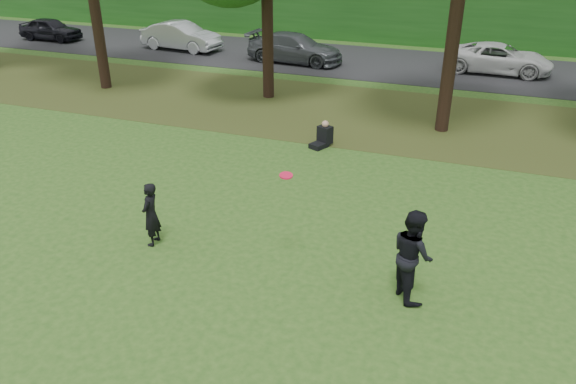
{
  "coord_description": "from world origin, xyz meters",
  "views": [
    {
      "loc": [
        5.22,
        -6.55,
        6.7
      ],
      "look_at": [
        1.55,
        3.6,
        1.3
      ],
      "focal_mm": 35.0,
      "sensor_mm": 36.0,
      "label": 1
    }
  ],
  "objects_px": {
    "frisbee": "(286,175)",
    "player_right": "(412,255)",
    "player_left": "(151,214)",
    "seated_person": "(323,137)"
  },
  "relations": [
    {
      "from": "player_right",
      "to": "frisbee",
      "type": "xyz_separation_m",
      "value": [
        -2.61,
        0.23,
        1.13
      ]
    },
    {
      "from": "player_left",
      "to": "frisbee",
      "type": "bearing_deg",
      "value": 88.88
    },
    {
      "from": "frisbee",
      "to": "player_left",
      "type": "bearing_deg",
      "value": -175.31
    },
    {
      "from": "player_left",
      "to": "player_right",
      "type": "distance_m",
      "value": 5.7
    },
    {
      "from": "player_left",
      "to": "player_right",
      "type": "bearing_deg",
      "value": 84.45
    },
    {
      "from": "player_left",
      "to": "frisbee",
      "type": "relative_size",
      "value": 3.98
    },
    {
      "from": "player_right",
      "to": "frisbee",
      "type": "bearing_deg",
      "value": 51.28
    },
    {
      "from": "frisbee",
      "to": "player_right",
      "type": "bearing_deg",
      "value": -4.98
    },
    {
      "from": "player_left",
      "to": "seated_person",
      "type": "relative_size",
      "value": 1.78
    },
    {
      "from": "player_left",
      "to": "frisbee",
      "type": "height_order",
      "value": "frisbee"
    }
  ]
}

